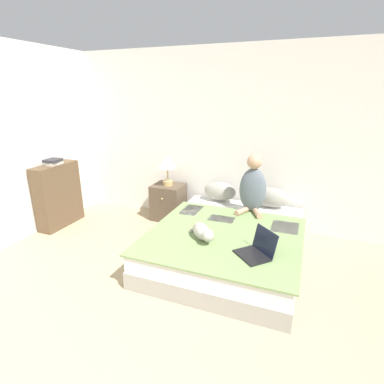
{
  "coord_description": "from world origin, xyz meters",
  "views": [
    {
      "loc": [
        0.99,
        -0.53,
        1.93
      ],
      "look_at": [
        -0.3,
        2.75,
        0.75
      ],
      "focal_mm": 28.0,
      "sensor_mm": 36.0,
      "label": 1
    }
  ],
  "objects_px": {
    "bookshelf": "(58,195)",
    "book_stack_top": "(53,162)",
    "pillow_near": "(220,191)",
    "person_sitting": "(253,187)",
    "cat_tabby": "(203,232)",
    "bed": "(228,243)",
    "nightstand": "(169,202)",
    "pillow_far": "(271,197)",
    "table_lamp": "(167,164)",
    "laptop_open": "(256,250)"
  },
  "relations": [
    {
      "from": "pillow_near",
      "to": "cat_tabby",
      "type": "relative_size",
      "value": 1.09
    },
    {
      "from": "pillow_near",
      "to": "bookshelf",
      "type": "height_order",
      "value": "bookshelf"
    },
    {
      "from": "nightstand",
      "to": "bookshelf",
      "type": "xyz_separation_m",
      "value": [
        -1.42,
        -0.81,
        0.19
      ]
    },
    {
      "from": "bed",
      "to": "pillow_near",
      "type": "height_order",
      "value": "pillow_near"
    },
    {
      "from": "bed",
      "to": "pillow_near",
      "type": "relative_size",
      "value": 4.24
    },
    {
      "from": "person_sitting",
      "to": "book_stack_top",
      "type": "distance_m",
      "value": 2.84
    },
    {
      "from": "person_sitting",
      "to": "bed",
      "type": "bearing_deg",
      "value": -103.77
    },
    {
      "from": "cat_tabby",
      "to": "bookshelf",
      "type": "height_order",
      "value": "bookshelf"
    },
    {
      "from": "table_lamp",
      "to": "book_stack_top",
      "type": "distance_m",
      "value": 1.63
    },
    {
      "from": "table_lamp",
      "to": "book_stack_top",
      "type": "height_order",
      "value": "table_lamp"
    },
    {
      "from": "pillow_far",
      "to": "laptop_open",
      "type": "distance_m",
      "value": 1.41
    },
    {
      "from": "pillow_far",
      "to": "nightstand",
      "type": "bearing_deg",
      "value": -177.55
    },
    {
      "from": "nightstand",
      "to": "table_lamp",
      "type": "height_order",
      "value": "table_lamp"
    },
    {
      "from": "table_lamp",
      "to": "book_stack_top",
      "type": "relative_size",
      "value": 2.02
    },
    {
      "from": "book_stack_top",
      "to": "pillow_far",
      "type": "bearing_deg",
      "value": 16.41
    },
    {
      "from": "nightstand",
      "to": "bed",
      "type": "bearing_deg",
      "value": -34.4
    },
    {
      "from": "person_sitting",
      "to": "book_stack_top",
      "type": "relative_size",
      "value": 3.38
    },
    {
      "from": "bed",
      "to": "nightstand",
      "type": "height_order",
      "value": "nightstand"
    },
    {
      "from": "pillow_far",
      "to": "nightstand",
      "type": "xyz_separation_m",
      "value": [
        -1.56,
        -0.07,
        -0.26
      ]
    },
    {
      "from": "bed",
      "to": "laptop_open",
      "type": "relative_size",
      "value": 4.66
    },
    {
      "from": "pillow_far",
      "to": "cat_tabby",
      "type": "bearing_deg",
      "value": -113.56
    },
    {
      "from": "person_sitting",
      "to": "cat_tabby",
      "type": "bearing_deg",
      "value": -108.54
    },
    {
      "from": "bookshelf",
      "to": "book_stack_top",
      "type": "distance_m",
      "value": 0.51
    },
    {
      "from": "cat_tabby",
      "to": "table_lamp",
      "type": "xyz_separation_m",
      "value": [
        -1.0,
        1.19,
        0.41
      ]
    },
    {
      "from": "laptop_open",
      "to": "table_lamp",
      "type": "relative_size",
      "value": 0.94
    },
    {
      "from": "bookshelf",
      "to": "laptop_open",
      "type": "bearing_deg",
      "value": -9.82
    },
    {
      "from": "cat_tabby",
      "to": "nightstand",
      "type": "xyz_separation_m",
      "value": [
        -1.0,
        1.21,
        -0.21
      ]
    },
    {
      "from": "pillow_near",
      "to": "nightstand",
      "type": "distance_m",
      "value": 0.86
    },
    {
      "from": "table_lamp",
      "to": "bookshelf",
      "type": "distance_m",
      "value": 1.69
    },
    {
      "from": "person_sitting",
      "to": "bookshelf",
      "type": "bearing_deg",
      "value": -167.56
    },
    {
      "from": "person_sitting",
      "to": "cat_tabby",
      "type": "height_order",
      "value": "person_sitting"
    },
    {
      "from": "nightstand",
      "to": "pillow_near",
      "type": "bearing_deg",
      "value": 4.65
    },
    {
      "from": "nightstand",
      "to": "bookshelf",
      "type": "distance_m",
      "value": 1.65
    },
    {
      "from": "bed",
      "to": "bookshelf",
      "type": "bearing_deg",
      "value": 179.93
    },
    {
      "from": "person_sitting",
      "to": "nightstand",
      "type": "relative_size",
      "value": 1.39
    },
    {
      "from": "table_lamp",
      "to": "bookshelf",
      "type": "xyz_separation_m",
      "value": [
        -1.43,
        -0.79,
        -0.43
      ]
    },
    {
      "from": "pillow_far",
      "to": "table_lamp",
      "type": "relative_size",
      "value": 1.03
    },
    {
      "from": "pillow_far",
      "to": "person_sitting",
      "type": "xyz_separation_m",
      "value": [
        -0.22,
        -0.27,
        0.2
      ]
    },
    {
      "from": "bed",
      "to": "person_sitting",
      "type": "distance_m",
      "value": 0.83
    },
    {
      "from": "table_lamp",
      "to": "nightstand",
      "type": "bearing_deg",
      "value": 110.35
    },
    {
      "from": "pillow_near",
      "to": "cat_tabby",
      "type": "xyz_separation_m",
      "value": [
        0.18,
        -1.28,
        -0.05
      ]
    },
    {
      "from": "table_lamp",
      "to": "pillow_far",
      "type": "bearing_deg",
      "value": 3.24
    },
    {
      "from": "person_sitting",
      "to": "nightstand",
      "type": "bearing_deg",
      "value": 171.38
    },
    {
      "from": "laptop_open",
      "to": "bookshelf",
      "type": "height_order",
      "value": "bookshelf"
    },
    {
      "from": "person_sitting",
      "to": "table_lamp",
      "type": "height_order",
      "value": "person_sitting"
    },
    {
      "from": "pillow_far",
      "to": "laptop_open",
      "type": "height_order",
      "value": "pillow_far"
    },
    {
      "from": "pillow_far",
      "to": "bookshelf",
      "type": "bearing_deg",
      "value": -163.57
    },
    {
      "from": "pillow_near",
      "to": "book_stack_top",
      "type": "relative_size",
      "value": 2.09
    },
    {
      "from": "nightstand",
      "to": "bookshelf",
      "type": "relative_size",
      "value": 0.6
    },
    {
      "from": "pillow_near",
      "to": "laptop_open",
      "type": "bearing_deg",
      "value": -60.72
    }
  ]
}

